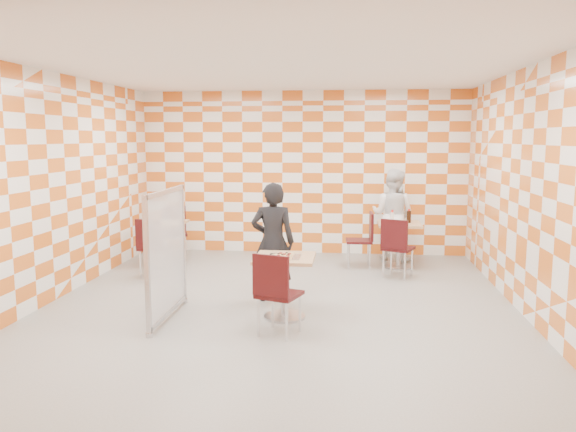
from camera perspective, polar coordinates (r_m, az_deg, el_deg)
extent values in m
plane|color=gray|center=(7.25, -0.97, -9.25)|extent=(7.00, 7.00, 0.00)
plane|color=white|center=(6.98, -1.03, 15.01)|extent=(7.00, 7.00, 0.00)
plane|color=white|center=(10.42, 1.47, 4.40)|extent=(6.00, 0.00, 6.00)
plane|color=white|center=(7.92, -23.10, 2.65)|extent=(0.00, 7.00, 7.00)
plane|color=white|center=(7.21, 23.38, 2.18)|extent=(0.00, 7.00, 7.00)
cube|color=tan|center=(6.66, -0.34, -4.30)|extent=(0.70, 0.70, 0.04)
cylinder|color=#A5A5AA|center=(6.74, -0.34, -7.29)|extent=(0.08, 0.08, 0.70)
cylinder|color=#A5A5AA|center=(6.85, -0.34, -10.15)|extent=(0.50, 0.50, 0.03)
cube|color=tan|center=(9.45, 11.25, -0.81)|extent=(0.70, 0.70, 0.04)
cylinder|color=#A5A5AA|center=(9.51, 11.19, -2.95)|extent=(0.08, 0.08, 0.70)
cylinder|color=#A5A5AA|center=(9.58, 11.13, -5.04)|extent=(0.50, 0.50, 0.03)
cube|color=tan|center=(9.59, -12.57, -0.72)|extent=(0.70, 0.70, 0.04)
cylinder|color=#A5A5AA|center=(9.65, -12.50, -2.83)|extent=(0.08, 0.08, 0.70)
cylinder|color=#A5A5AA|center=(9.72, -12.44, -4.89)|extent=(0.50, 0.50, 0.03)
cube|color=#380B0D|center=(6.17, -0.89, -7.98)|extent=(0.54, 0.54, 0.04)
cube|color=#380B0D|center=(5.93, -1.77, -6.13)|extent=(0.41, 0.18, 0.45)
cylinder|color=silver|center=(6.31, 1.22, -9.84)|extent=(0.03, 0.03, 0.43)
cylinder|color=silver|center=(6.45, -1.56, -9.43)|extent=(0.03, 0.03, 0.43)
cylinder|color=silver|center=(6.02, -0.16, -10.73)|extent=(0.03, 0.03, 0.43)
cylinder|color=silver|center=(6.17, -3.04, -10.27)|extent=(0.03, 0.03, 0.43)
cube|color=#380B0D|center=(8.83, 11.13, -3.26)|extent=(0.56, 0.56, 0.04)
cube|color=#380B0D|center=(8.60, 10.73, -1.85)|extent=(0.40, 0.21, 0.45)
cylinder|color=silver|center=(8.98, 12.48, -4.64)|extent=(0.03, 0.03, 0.43)
cylinder|color=silver|center=(9.09, 10.44, -4.43)|extent=(0.03, 0.03, 0.43)
cylinder|color=silver|center=(8.67, 11.78, -5.07)|extent=(0.03, 0.03, 0.43)
cylinder|color=silver|center=(8.78, 9.67, -4.85)|extent=(0.03, 0.03, 0.43)
cube|color=#380B0D|center=(9.37, 7.22, -2.53)|extent=(0.44, 0.44, 0.04)
cube|color=#380B0D|center=(9.34, 8.47, -1.03)|extent=(0.06, 0.42, 0.45)
cylinder|color=silver|center=(9.57, 6.11, -3.72)|extent=(0.03, 0.03, 0.43)
cylinder|color=silver|center=(9.24, 6.20, -4.15)|extent=(0.03, 0.03, 0.43)
cylinder|color=silver|center=(9.59, 8.14, -3.73)|extent=(0.03, 0.03, 0.43)
cylinder|color=silver|center=(9.26, 8.31, -4.16)|extent=(0.03, 0.03, 0.43)
cube|color=#380B0D|center=(8.94, -13.34, -3.18)|extent=(0.47, 0.47, 0.04)
cube|color=#380B0D|center=(8.72, -13.99, -1.81)|extent=(0.42, 0.09, 0.45)
cylinder|color=silver|center=(9.07, -11.85, -4.51)|extent=(0.03, 0.03, 0.43)
cylinder|color=silver|center=(9.21, -13.76, -4.36)|extent=(0.03, 0.03, 0.43)
cylinder|color=silver|center=(8.77, -12.81, -4.96)|extent=(0.03, 0.03, 0.43)
cylinder|color=silver|center=(8.92, -14.77, -4.80)|extent=(0.03, 0.03, 0.43)
cube|color=#380B0D|center=(10.18, -11.42, -1.79)|extent=(0.54, 0.54, 0.04)
cube|color=#380B0D|center=(10.34, -11.50, -0.24)|extent=(0.41, 0.18, 0.45)
cylinder|color=silver|center=(10.05, -12.32, -3.31)|extent=(0.03, 0.03, 0.43)
cylinder|color=silver|center=(10.06, -10.39, -3.24)|extent=(0.03, 0.03, 0.43)
cylinder|color=silver|center=(10.38, -12.36, -2.95)|extent=(0.03, 0.03, 0.43)
cylinder|color=silver|center=(10.39, -10.48, -2.88)|extent=(0.03, 0.03, 0.43)
cube|color=white|center=(6.77, -12.22, -3.67)|extent=(0.02, 1.30, 1.40)
cube|color=#B2B2B7|center=(6.67, -12.40, 2.41)|extent=(0.05, 1.30, 0.05)
cube|color=#B2B2B7|center=(6.95, -12.04, -9.49)|extent=(0.05, 1.30, 0.05)
cube|color=#B2B2B7|center=(6.17, -14.14, -4.85)|extent=(0.05, 0.05, 1.50)
cylinder|color=#B2B2B7|center=(6.39, -13.90, -11.65)|extent=(0.08, 0.08, 0.05)
cube|color=#B2B2B7|center=(7.38, -10.62, -2.67)|extent=(0.05, 0.05, 1.50)
cylinder|color=#B2B2B7|center=(7.56, -10.47, -8.46)|extent=(0.08, 0.08, 0.05)
imported|color=black|center=(7.37, -1.54, -2.66)|extent=(0.60, 0.42, 1.57)
imported|color=white|center=(10.03, 10.58, 0.13)|extent=(0.96, 0.87, 1.60)
cube|color=silver|center=(6.64, -0.36, -4.14)|extent=(0.38, 0.34, 0.01)
cone|color=tan|center=(6.63, -0.36, -4.04)|extent=(0.40, 0.40, 0.02)
cone|color=#F2D88C|center=(6.65, -0.34, -3.88)|extent=(0.33, 0.33, 0.01)
cylinder|color=maroon|center=(6.54, -0.99, -4.00)|extent=(0.04, 0.04, 0.01)
cylinder|color=maroon|center=(6.53, -0.02, -4.00)|extent=(0.04, 0.04, 0.01)
cylinder|color=maroon|center=(6.61, -0.38, -3.87)|extent=(0.04, 0.04, 0.01)
cylinder|color=maroon|center=(6.66, -0.76, -3.77)|extent=(0.04, 0.04, 0.01)
cylinder|color=maroon|center=(6.63, 0.16, -3.83)|extent=(0.04, 0.04, 0.01)
torus|color=black|center=(6.59, 0.04, -3.88)|extent=(0.03, 0.03, 0.01)
torus|color=black|center=(6.57, -0.60, -3.92)|extent=(0.03, 0.03, 0.01)
torus|color=black|center=(6.66, -0.15, -3.76)|extent=(0.03, 0.03, 0.01)
torus|color=black|center=(6.62, -0.99, -3.84)|extent=(0.03, 0.03, 0.01)
cylinder|color=white|center=(9.54, 10.54, -0.10)|extent=(0.06, 0.06, 0.16)
cylinder|color=red|center=(9.53, 10.56, 0.49)|extent=(0.04, 0.04, 0.04)
cylinder|color=black|center=(9.47, 12.17, -0.08)|extent=(0.07, 0.07, 0.20)
cylinder|color=red|center=(9.46, 12.19, 0.61)|extent=(0.03, 0.03, 0.03)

